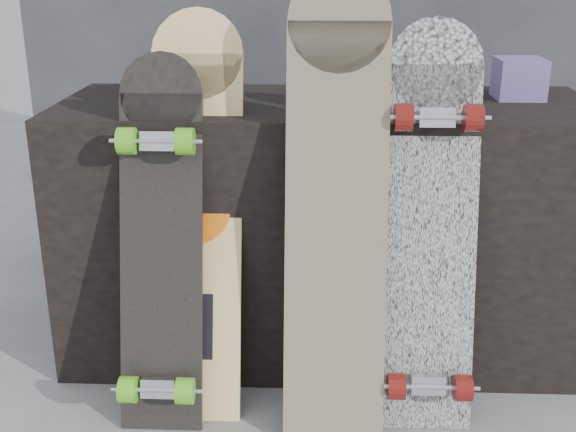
{
  "coord_description": "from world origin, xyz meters",
  "views": [
    {
      "loc": [
        -0.03,
        -1.64,
        1.21
      ],
      "look_at": [
        -0.11,
        0.2,
        0.54
      ],
      "focal_mm": 45.0,
      "sensor_mm": 36.0,
      "label": 1
    }
  ],
  "objects_px": {
    "longboard_geisha": "(196,203)",
    "longboard_celtic": "(337,197)",
    "skateboard_dark": "(160,239)",
    "vendor_table": "(325,227)",
    "longboard_cascadia": "(431,223)"
  },
  "relations": [
    {
      "from": "longboard_geisha",
      "to": "vendor_table",
      "type": "bearing_deg",
      "value": 38.03
    },
    {
      "from": "longboard_celtic",
      "to": "longboard_cascadia",
      "type": "relative_size",
      "value": 1.11
    },
    {
      "from": "longboard_geisha",
      "to": "longboard_celtic",
      "type": "relative_size",
      "value": 0.91
    },
    {
      "from": "longboard_geisha",
      "to": "longboard_celtic",
      "type": "xyz_separation_m",
      "value": [
        0.38,
        -0.11,
        0.06
      ]
    },
    {
      "from": "vendor_table",
      "to": "skateboard_dark",
      "type": "distance_m",
      "value": 0.59
    },
    {
      "from": "longboard_celtic",
      "to": "skateboard_dark",
      "type": "xyz_separation_m",
      "value": [
        -0.46,
        0.01,
        -0.13
      ]
    },
    {
      "from": "longboard_geisha",
      "to": "skateboard_dark",
      "type": "relative_size",
      "value": 1.11
    },
    {
      "from": "vendor_table",
      "to": "longboard_celtic",
      "type": "height_order",
      "value": "longboard_celtic"
    },
    {
      "from": "skateboard_dark",
      "to": "vendor_table",
      "type": "bearing_deg",
      "value": 40.66
    },
    {
      "from": "skateboard_dark",
      "to": "longboard_geisha",
      "type": "bearing_deg",
      "value": 50.04
    },
    {
      "from": "vendor_table",
      "to": "skateboard_dark",
      "type": "xyz_separation_m",
      "value": [
        -0.44,
        -0.38,
        0.1
      ]
    },
    {
      "from": "longboard_cascadia",
      "to": "skateboard_dark",
      "type": "bearing_deg",
      "value": -178.1
    },
    {
      "from": "longboard_celtic",
      "to": "skateboard_dark",
      "type": "height_order",
      "value": "longboard_celtic"
    },
    {
      "from": "longboard_celtic",
      "to": "skateboard_dark",
      "type": "bearing_deg",
      "value": 178.55
    },
    {
      "from": "longboard_celtic",
      "to": "longboard_cascadia",
      "type": "distance_m",
      "value": 0.27
    }
  ]
}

